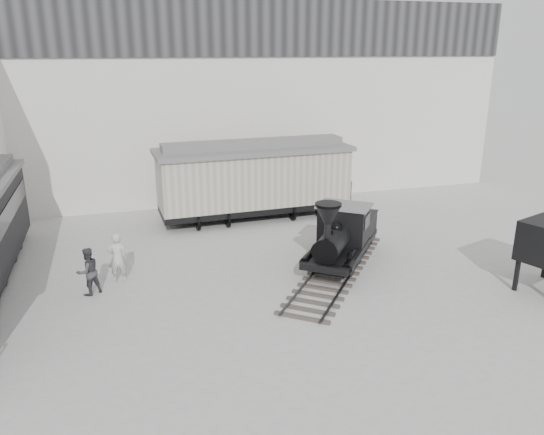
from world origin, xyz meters
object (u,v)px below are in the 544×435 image
object	(u,v)px
locomotive	(341,239)
visitor_a	(117,258)
visitor_b	(88,271)
boxcar	(254,178)

from	to	relation	value
locomotive	visitor_a	distance (m)	8.73
visitor_b	visitor_a	bearing A→B (deg)	-172.10
locomotive	visitor_a	world-z (taller)	locomotive
visitor_a	visitor_b	xyz separation A→B (m)	(-1.03, -0.84, -0.08)
locomotive	visitor_b	size ratio (longest dim) A/B	4.59
boxcar	visitor_a	xyz separation A→B (m)	(-6.98, -6.20, -1.17)
visitor_a	boxcar	bearing A→B (deg)	-139.82
boxcar	visitor_b	bearing A→B (deg)	-140.55
boxcar	visitor_b	world-z (taller)	boxcar
locomotive	visitor_a	size ratio (longest dim) A/B	4.19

